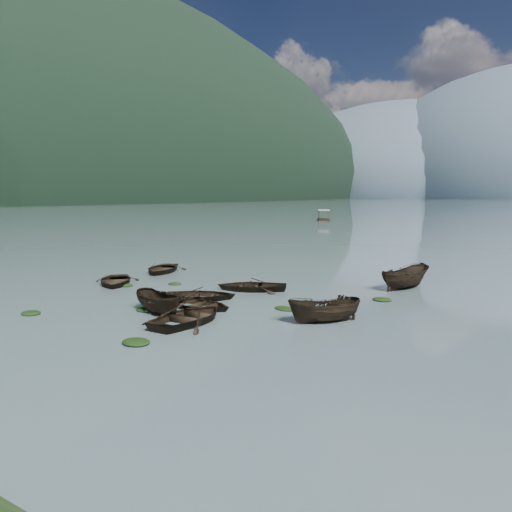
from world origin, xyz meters
The scene contains 20 objects.
ground_plane centered at (0.00, 0.00, 0.00)m, with size 2400.00×2400.00×0.00m, color slate.
haze_mtn_a centered at (-260.00, 900.00, 0.00)m, with size 520.00×520.00×280.00m, color #475666.
rowboat_0 centered at (-8.21, 6.91, 0.00)m, with size 3.12×4.37×0.91m, color black.
rowboat_1 centered at (-0.22, 6.37, 0.00)m, with size 2.97×4.17×0.86m, color black.
rowboat_2 centered at (0.33, 2.44, 0.00)m, with size 1.43×3.81×1.47m, color black.
rowboat_3 centered at (2.79, 1.92, 0.00)m, with size 3.35×4.69×0.97m, color black.
rowboat_4 centered at (1.27, 4.49, 0.00)m, with size 2.73×3.83×0.79m, color black.
rowboat_5 centered at (8.23, 5.49, 0.00)m, with size 1.43×3.81×1.47m, color black.
rowboat_6 centered at (-9.36, 12.65, 0.00)m, with size 3.24×4.53×0.94m, color black.
rowboat_7 centered at (0.72, 10.41, 0.00)m, with size 3.19×4.46×0.92m, color black.
rowboat_8 centered at (8.84, 16.34, 0.00)m, with size 1.68×4.46×1.72m, color black.
weed_clump_0 centered at (-5.14, -1.31, 0.00)m, with size 1.11×0.91×0.24m, color black.
weed_clump_1 centered at (-0.77, 2.47, 0.00)m, with size 1.07×0.86×0.24m, color black.
weed_clump_2 centered at (3.21, -1.94, 0.00)m, with size 1.27×1.02×0.28m, color black.
weed_clump_3 centered at (5.08, 6.89, 0.00)m, with size 0.92×0.78×0.20m, color black.
weed_clump_4 centered at (5.41, 6.76, 0.00)m, with size 1.01×0.80×0.21m, color black.
weed_clump_5 centered at (-7.10, 6.87, 0.00)m, with size 1.06×0.86×0.22m, color black.
weed_clump_6 centered at (-4.79, 9.16, 0.00)m, with size 0.99×0.82×0.21m, color black.
weed_clump_7 centered at (8.87, 11.84, 0.00)m, with size 1.14×0.91×0.25m, color black.
pontoon_left centered at (-32.56, 90.62, 0.00)m, with size 2.60×6.24×2.39m, color black, non-canonical shape.
Camera 1 is at (18.32, -15.93, 6.15)m, focal length 35.00 mm.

